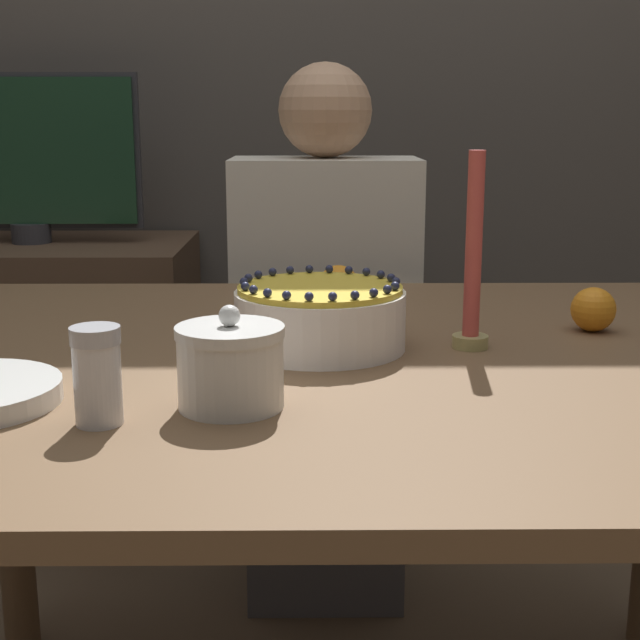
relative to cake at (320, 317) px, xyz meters
name	(u,v)px	position (x,y,z in m)	size (l,w,h in m)	color
wall_behind	(328,29)	(0.03, 1.37, 0.51)	(8.00, 0.05, 2.60)	#4C4742
dining_table	(345,426)	(0.03, -0.03, -0.15)	(1.41, 1.07, 0.75)	brown
cake	(320,317)	(0.00, 0.00, 0.00)	(0.24, 0.24, 0.10)	white
sugar_bowl	(231,366)	(-0.10, -0.26, 0.00)	(0.12, 0.12, 0.12)	silver
sugar_shaker	(97,375)	(-0.24, -0.31, 0.01)	(0.05, 0.05, 0.11)	white
candle	(473,270)	(0.21, 0.00, 0.07)	(0.05, 0.05, 0.27)	tan
orange_fruit_0	(337,286)	(0.03, 0.28, -0.01)	(0.07, 0.07, 0.07)	orange
orange_fruit_1	(593,309)	(0.41, 0.10, -0.01)	(0.07, 0.07, 0.07)	orange
person_man_blue_shirt	(325,371)	(0.02, 0.70, -0.28)	(0.40, 0.34, 1.18)	#595960
side_cabinet	(42,382)	(-0.73, 1.07, -0.42)	(0.80, 0.50, 0.75)	#4C3828
tv_monitor	(26,155)	(-0.73, 1.07, 0.18)	(0.58, 0.10, 0.42)	#2D2D33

